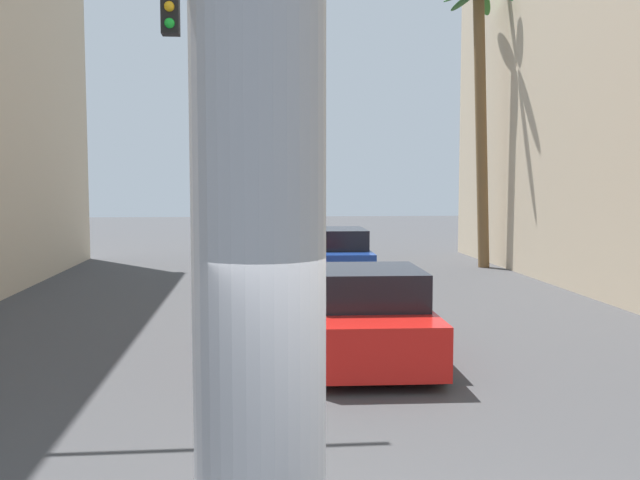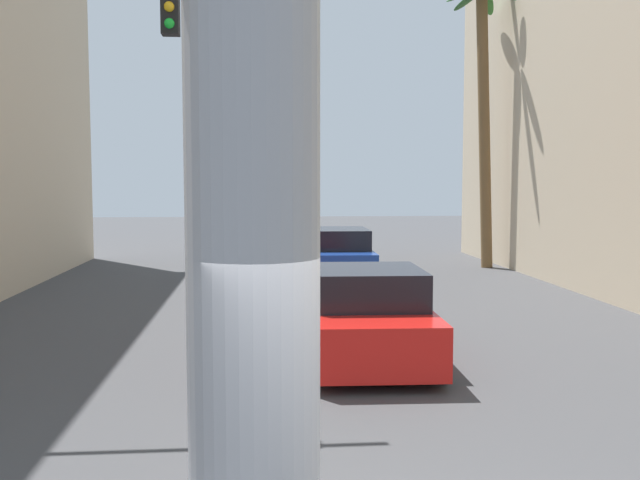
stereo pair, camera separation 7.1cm
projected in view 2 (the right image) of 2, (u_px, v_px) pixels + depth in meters
ground_plane at (304, 329)px, 14.47m from camera, size 93.29×93.29×0.00m
neon_sign_pole at (252, 6)px, 4.58m from camera, size 3.19×1.43×9.57m
car_lead at (366, 316)px, 12.13m from camera, size 2.15×4.74×1.56m
car_far at (339, 255)px, 21.80m from camera, size 2.08×4.37×1.56m
palm_tree_far_right at (484, 103)px, 24.48m from camera, size 2.87×2.67×9.65m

